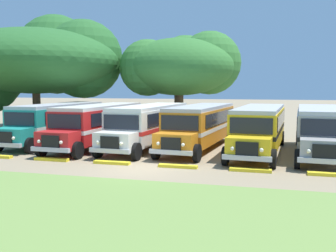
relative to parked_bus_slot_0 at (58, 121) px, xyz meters
name	(u,v)px	position (x,y,z in m)	size (l,w,h in m)	color
ground_plane	(140,169)	(8.90, -7.33, -1.58)	(220.00, 220.00, 0.00)	#937F60
foreground_grass_strip	(53,222)	(8.90, -15.25, -1.58)	(80.00, 11.33, 0.01)	olive
parked_bus_slot_0	(58,121)	(0.00, 0.00, 0.00)	(2.96, 10.88, 2.82)	teal
parked_bus_slot_1	(99,123)	(3.70, -0.85, 0.00)	(3.06, 10.89, 2.82)	red
parked_bus_slot_2	(149,124)	(7.20, -0.39, 0.00)	(3.35, 10.94, 2.82)	silver
parked_bus_slot_3	(200,124)	(10.65, 0.00, 0.00)	(3.60, 10.98, 2.82)	orange
parked_bus_slot_4	(260,127)	(14.51, -0.66, 0.00)	(3.36, 10.94, 2.82)	yellow
parked_bus_slot_5	(319,128)	(18.03, -0.53, 0.00)	(3.31, 10.93, 2.82)	#9E9993
curb_wheelstop_1	(51,159)	(3.52, -6.62, -1.51)	(2.00, 0.36, 0.15)	yellow
curb_wheelstop_2	(112,163)	(7.11, -6.62, -1.51)	(2.00, 0.36, 0.15)	yellow
curb_wheelstop_3	(178,166)	(10.70, -6.62, -1.51)	(2.00, 0.36, 0.15)	yellow
curb_wheelstop_4	(250,170)	(14.29, -6.62, -1.51)	(2.00, 0.36, 0.15)	yellow
curb_wheelstop_5	(331,175)	(17.87, -6.62, -1.51)	(2.00, 0.36, 0.15)	yellow
broad_shade_tree	(182,66)	(7.14, 9.80, 4.41)	(10.78, 9.75, 9.15)	brown
secondary_tree	(32,62)	(-6.66, 6.85, 4.84)	(17.46, 14.99, 11.27)	brown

